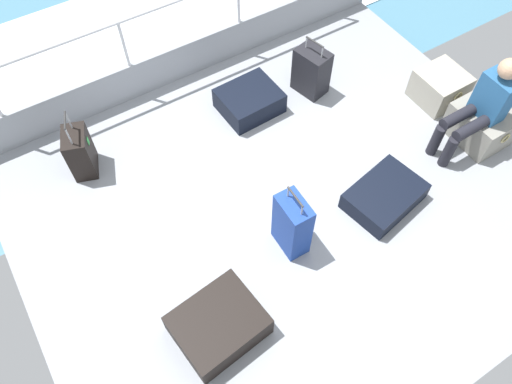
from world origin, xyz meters
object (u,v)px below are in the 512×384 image
cargo_crate_1 (480,124)px  suitcase_2 (292,225)px  passenger_seated (482,106)px  cargo_crate_0 (440,87)px  suitcase_3 (249,101)px  suitcase_0 (311,71)px  suitcase_1 (219,325)px  suitcase_4 (80,152)px  suitcase_5 (384,196)px

cargo_crate_1 → suitcase_2: size_ratio=0.79×
cargo_crate_1 → passenger_seated: bearing=-90.0°
cargo_crate_0 → suitcase_3: (-1.00, -1.90, -0.05)m
suitcase_0 → suitcase_3: bearing=-98.0°
passenger_seated → suitcase_1: bearing=-83.1°
suitcase_2 → suitcase_4: 2.26m
passenger_seated → cargo_crate_0: bearing=161.0°
suitcase_5 → suitcase_3: bearing=-165.3°
passenger_seated → suitcase_2: bearing=-89.6°
cargo_crate_0 → cargo_crate_1: size_ratio=0.84×
passenger_seated → suitcase_0: passenger_seated is taller
passenger_seated → suitcase_4: passenger_seated is taller
suitcase_0 → suitcase_1: size_ratio=0.91×
suitcase_0 → passenger_seated: bearing=31.0°
passenger_seated → suitcase_1: 3.29m
suitcase_5 → cargo_crate_1: bearing=95.1°
passenger_seated → suitcase_2: size_ratio=1.37×
cargo_crate_1 → suitcase_5: 1.41m
suitcase_0 → suitcase_1: bearing=-50.1°
suitcase_2 → suitcase_4: suitcase_2 is taller
suitcase_4 → passenger_seated: bearing=62.7°
suitcase_2 → suitcase_0: bearing=139.5°
cargo_crate_1 → suitcase_2: suitcase_2 is taller
suitcase_4 → suitcase_5: suitcase_4 is taller
suitcase_2 → suitcase_5: 1.07m
cargo_crate_1 → suitcase_3: bearing=-131.5°
suitcase_0 → suitcase_5: size_ratio=0.85×
suitcase_5 → suitcase_2: bearing=-96.0°
cargo_crate_1 → suitcase_5: size_ratio=0.76×
cargo_crate_0 → suitcase_1: size_ratio=0.69×
cargo_crate_0 → cargo_crate_1: (0.65, -0.04, 0.02)m
suitcase_3 → suitcase_4: bearing=-95.6°
cargo_crate_0 → suitcase_1: cargo_crate_0 is taller
cargo_crate_1 → suitcase_5: (0.12, -1.40, -0.09)m
suitcase_0 → suitcase_3: 0.78m
cargo_crate_0 → suitcase_4: 3.95m
cargo_crate_0 → suitcase_3: size_ratio=0.80×
suitcase_3 → suitcase_5: size_ratio=0.80×
suitcase_1 → suitcase_3: (-2.04, 1.55, -0.01)m
suitcase_2 → suitcase_1: bearing=-68.9°
cargo_crate_1 → cargo_crate_0: bearing=176.5°
suitcase_0 → suitcase_2: suitcase_2 is taller
cargo_crate_1 → suitcase_2: bearing=-89.6°
suitcase_0 → suitcase_5: bearing=-9.9°
suitcase_2 → cargo_crate_0: bearing=105.0°
suitcase_0 → suitcase_3: suitcase_0 is taller
suitcase_4 → suitcase_5: 3.05m
suitcase_2 → suitcase_5: bearing=84.0°
cargo_crate_0 → suitcase_0: size_ratio=0.76×
cargo_crate_1 → suitcase_3: cargo_crate_1 is taller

